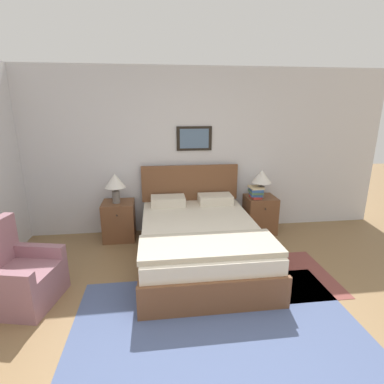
{
  "coord_description": "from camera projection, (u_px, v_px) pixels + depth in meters",
  "views": [
    {
      "loc": [
        -0.3,
        -1.82,
        2.01
      ],
      "look_at": [
        0.13,
        1.6,
        1.02
      ],
      "focal_mm": 28.0,
      "sensor_mm": 36.0,
      "label": 1
    }
  ],
  "objects": [
    {
      "name": "nightstand_near_window",
      "position": [
        119.0,
        221.0,
        4.65
      ],
      "size": [
        0.48,
        0.47,
        0.6
      ],
      "color": "brown",
      "rests_on": "ground_plane"
    },
    {
      "name": "book_thick_bottom",
      "position": [
        255.0,
        197.0,
        4.78
      ],
      "size": [
        0.16,
        0.22,
        0.04
      ],
      "rotation": [
        0.0,
        0.0,
        0.06
      ],
      "color": "#B7332D",
      "rests_on": "nightstand_by_door"
    },
    {
      "name": "nightstand_by_door",
      "position": [
        260.0,
        214.0,
        4.93
      ],
      "size": [
        0.48,
        0.47,
        0.6
      ],
      "color": "brown",
      "rests_on": "ground_plane"
    },
    {
      "name": "wall_back",
      "position": [
        173.0,
        153.0,
        4.77
      ],
      "size": [
        6.99,
        0.09,
        2.6
      ],
      "color": "silver",
      "rests_on": "ground_plane"
    },
    {
      "name": "book_slim_near_top",
      "position": [
        256.0,
        189.0,
        4.75
      ],
      "size": [
        0.21,
        0.29,
        0.04
      ],
      "rotation": [
        0.0,
        0.0,
        -0.09
      ],
      "color": "#335693",
      "rests_on": "book_novel_upper"
    },
    {
      "name": "area_rug_main",
      "position": [
        218.0,
        329.0,
        2.8
      ],
      "size": [
        2.74,
        1.81,
        0.01
      ],
      "color": "#47567F",
      "rests_on": "ground_plane"
    },
    {
      "name": "book_hardcover_middle",
      "position": [
        256.0,
        194.0,
        4.77
      ],
      "size": [
        0.19,
        0.24,
        0.04
      ],
      "rotation": [
        0.0,
        0.0,
        -0.1
      ],
      "color": "#335693",
      "rests_on": "book_thick_bottom"
    },
    {
      "name": "area_rug_bedside",
      "position": [
        292.0,
        274.0,
        3.71
      ],
      "size": [
        0.93,
        1.1,
        0.01
      ],
      "color": "brown",
      "rests_on": "ground_plane"
    },
    {
      "name": "bed",
      "position": [
        199.0,
        240.0,
        3.98
      ],
      "size": [
        1.55,
        2.18,
        1.11
      ],
      "color": "brown",
      "rests_on": "ground_plane"
    },
    {
      "name": "book_novel_upper",
      "position": [
        256.0,
        192.0,
        4.76
      ],
      "size": [
        0.19,
        0.26,
        0.04
      ],
      "rotation": [
        0.0,
        0.0,
        -0.02
      ],
      "color": "#4C7551",
      "rests_on": "book_hardcover_middle"
    },
    {
      "name": "book_paperback_top",
      "position": [
        256.0,
        187.0,
        4.74
      ],
      "size": [
        0.21,
        0.25,
        0.03
      ],
      "rotation": [
        0.0,
        0.0,
        0.02
      ],
      "color": "beige",
      "rests_on": "book_slim_near_top"
    },
    {
      "name": "ground_plane",
      "position": [
        201.0,
        375.0,
        2.33
      ],
      "size": [
        16.0,
        16.0,
        0.0
      ],
      "primitive_type": "plane",
      "color": "olive"
    },
    {
      "name": "armchair",
      "position": [
        17.0,
        278.0,
        3.12
      ],
      "size": [
        0.8,
        0.8,
        0.88
      ],
      "rotation": [
        0.0,
        0.0,
        -1.79
      ],
      "color": "#8E606B",
      "rests_on": "ground_plane"
    },
    {
      "name": "table_lamp_near_window",
      "position": [
        115.0,
        182.0,
        4.45
      ],
      "size": [
        0.31,
        0.31,
        0.45
      ],
      "color": "slate",
      "rests_on": "nightstand_near_window"
    },
    {
      "name": "table_lamp_by_door",
      "position": [
        262.0,
        178.0,
        4.73
      ],
      "size": [
        0.31,
        0.31,
        0.45
      ],
      "color": "slate",
      "rests_on": "nightstand_by_door"
    }
  ]
}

